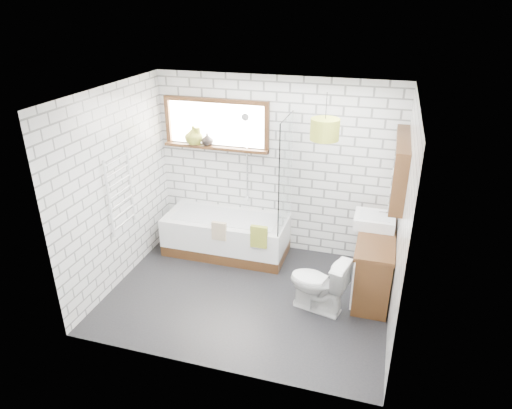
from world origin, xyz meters
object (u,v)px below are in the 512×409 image
(vanity, at_px, (375,261))
(toilet, at_px, (318,283))
(pendant, at_px, (325,129))
(basin, at_px, (375,221))
(bathtub, at_px, (226,235))

(vanity, bearing_deg, toilet, -133.76)
(toilet, bearing_deg, pendant, -153.29)
(basin, bearing_deg, pendant, -144.03)
(bathtub, distance_m, toilet, 1.76)
(vanity, bearing_deg, basin, 107.63)
(vanity, height_order, pendant, pendant)
(vanity, height_order, toilet, vanity)
(vanity, relative_size, toilet, 1.94)
(bathtub, xyz_separation_m, basin, (2.03, -0.12, 0.58))
(toilet, bearing_deg, bathtub, -108.89)
(bathtub, bearing_deg, basin, -3.49)
(basin, distance_m, toilet, 1.11)
(bathtub, height_order, toilet, toilet)
(bathtub, relative_size, toilet, 2.46)
(bathtub, distance_m, basin, 2.12)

